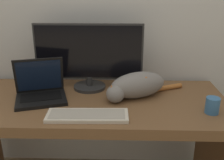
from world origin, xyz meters
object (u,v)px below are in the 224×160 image
at_px(coffee_mug, 212,105).
at_px(cat, 136,85).
at_px(laptop, 41,91).
at_px(monitor, 89,56).
at_px(external_keyboard, 87,116).

bearing_deg(coffee_mug, cat, 153.72).
distance_m(laptop, cat, 0.58).
height_order(cat, coffee_mug, cat).
bearing_deg(monitor, coffee_mug, -26.08).
xyz_separation_m(external_keyboard, cat, (0.27, 0.27, 0.07)).
height_order(external_keyboard, cat, cat).
height_order(laptop, coffee_mug, laptop).
bearing_deg(cat, coffee_mug, -50.35).
distance_m(external_keyboard, coffee_mug, 0.67).
bearing_deg(coffee_mug, laptop, 170.93).
bearing_deg(cat, laptop, 159.95).
bearing_deg(external_keyboard, monitor, 93.10).
xyz_separation_m(monitor, external_keyboard, (0.03, -0.41, -0.21)).
relative_size(cat, coffee_mug, 5.65).
xyz_separation_m(monitor, coffee_mug, (0.70, -0.34, -0.18)).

